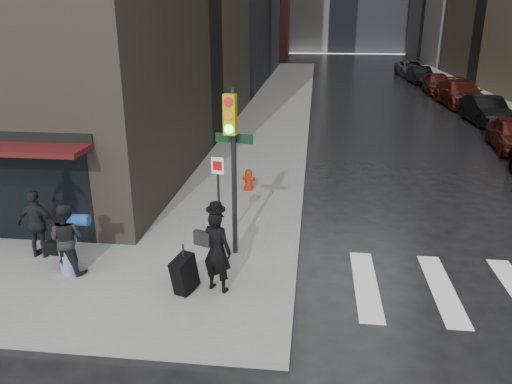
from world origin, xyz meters
TOP-DOWN VIEW (x-y plane):
  - ground at (0.00, 0.00)m, footprint 140.00×140.00m
  - sidewalk_left at (0.00, 27.00)m, footprint 4.00×50.00m
  - sidewalk_right at (13.50, 27.00)m, footprint 3.00×50.00m
  - man_overcoat at (0.28, 0.13)m, footprint 1.28×0.88m
  - man_jeans at (-2.96, 0.53)m, footprint 1.13×0.72m
  - man_greycoat at (-3.99, 1.18)m, footprint 0.98×0.46m
  - traffic_light at (0.45, 1.82)m, footprint 0.96×0.51m
  - fire_hydrant at (0.22, 6.45)m, footprint 0.41×0.31m
  - parked_car_2 at (11.31, 18.96)m, footprint 1.80×4.53m
  - parked_car_3 at (11.45, 24.57)m, footprint 2.53×5.65m
  - parked_car_4 at (11.24, 30.17)m, footprint 2.04×4.58m
  - parked_car_5 at (11.06, 35.77)m, footprint 1.74×4.45m
  - parked_car_6 at (11.31, 41.38)m, footprint 2.72×5.44m

SIDE VIEW (x-z plane):
  - ground at x=0.00m, z-range 0.00..0.00m
  - sidewalk_left at x=0.00m, z-range 0.00..0.15m
  - sidewalk_right at x=13.50m, z-range 0.00..0.15m
  - fire_hydrant at x=0.22m, z-range 0.11..0.81m
  - parked_car_5 at x=11.06m, z-range 0.00..1.44m
  - parked_car_2 at x=11.31m, z-range 0.00..1.47m
  - parked_car_6 at x=11.31m, z-range 0.00..1.48m
  - parked_car_4 at x=11.24m, z-range 0.00..1.53m
  - parked_car_3 at x=11.45m, z-range 0.00..1.61m
  - man_jeans at x=-2.96m, z-range 0.15..1.76m
  - man_greycoat at x=-3.99m, z-range 0.15..1.78m
  - man_overcoat at x=0.28m, z-range -0.01..1.94m
  - traffic_light at x=0.45m, z-range 0.71..4.60m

